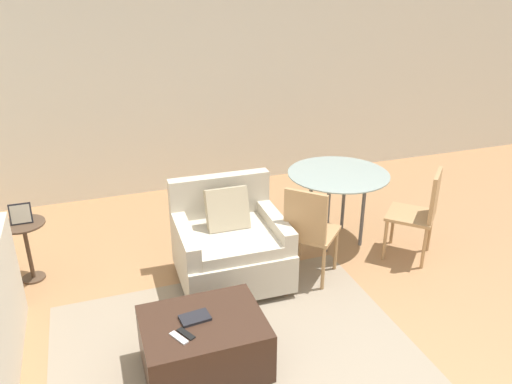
# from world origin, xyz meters

# --- Properties ---
(wall_back) EXTENTS (12.00, 0.06, 2.75)m
(wall_back) POSITION_xyz_m (0.00, 3.90, 1.38)
(wall_back) COLOR silver
(wall_back) RESTS_ON ground_plane
(area_rug) EXTENTS (2.58, 1.81, 0.01)m
(area_rug) POSITION_xyz_m (-0.27, 0.80, 0.00)
(area_rug) COLOR gray
(area_rug) RESTS_ON ground_plane
(armchair) EXTENTS (0.94, 0.89, 0.88)m
(armchair) POSITION_xyz_m (-0.02, 1.64, 0.34)
(armchair) COLOR beige
(armchair) RESTS_ON ground_plane
(ottoman) EXTENTS (0.82, 0.64, 0.42)m
(ottoman) POSITION_xyz_m (-0.52, 0.60, 0.23)
(ottoman) COLOR #382319
(ottoman) RESTS_ON ground_plane
(book_stack) EXTENTS (0.21, 0.15, 0.02)m
(book_stack) POSITION_xyz_m (-0.57, 0.63, 0.43)
(book_stack) COLOR black
(book_stack) RESTS_ON ottoman
(tv_remote_primary) EXTENTS (0.10, 0.15, 0.01)m
(tv_remote_primary) POSITION_xyz_m (-0.66, 0.50, 0.42)
(tv_remote_primary) COLOR black
(tv_remote_primary) RESTS_ON ottoman
(tv_remote_secondary) EXTENTS (0.11, 0.15, 0.01)m
(tv_remote_secondary) POSITION_xyz_m (-0.71, 0.48, 0.42)
(tv_remote_secondary) COLOR #B7B7BC
(tv_remote_secondary) RESTS_ON ottoman
(side_table) EXTENTS (0.37, 0.37, 0.56)m
(side_table) POSITION_xyz_m (-1.72, 2.22, 0.39)
(side_table) COLOR #4C3828
(side_table) RESTS_ON ground_plane
(picture_frame) EXTENTS (0.18, 0.07, 0.18)m
(picture_frame) POSITION_xyz_m (-1.72, 2.22, 0.65)
(picture_frame) COLOR black
(picture_frame) RESTS_ON side_table
(dining_table) EXTENTS (1.00, 1.00, 0.74)m
(dining_table) POSITION_xyz_m (1.20, 1.98, 0.65)
(dining_table) COLOR #8C9E99
(dining_table) RESTS_ON ground_plane
(dining_chair_near_left) EXTENTS (0.59, 0.59, 0.90)m
(dining_chair_near_left) POSITION_xyz_m (0.62, 1.40, 0.52)
(dining_chair_near_left) COLOR tan
(dining_chair_near_left) RESTS_ON ground_plane
(dining_chair_near_right) EXTENTS (0.59, 0.59, 0.90)m
(dining_chair_near_right) POSITION_xyz_m (1.78, 1.40, 0.52)
(dining_chair_near_right) COLOR tan
(dining_chair_near_right) RESTS_ON ground_plane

